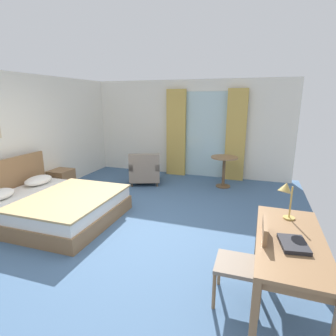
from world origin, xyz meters
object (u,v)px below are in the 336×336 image
desk_lamp (286,192)px  writing_desk (290,246)px  armchair_by_window (145,170)px  nightstand (62,180)px  bed (52,205)px  round_cafe_table (224,165)px  closed_book (293,244)px  desk_chair (248,259)px

desk_lamp → writing_desk: bearing=-81.6°
desk_lamp → armchair_by_window: (-2.90, 2.98, -0.78)m
nightstand → bed: bearing=-55.6°
armchair_by_window → round_cafe_table: size_ratio=1.37×
closed_book → armchair_by_window: 4.56m
bed → closed_book: bed is taller
desk_lamp → closed_book: (0.05, -0.47, -0.33)m
desk_lamp → armchair_by_window: bearing=134.2°
desk_chair → armchair_by_window: size_ratio=0.92×
desk_chair → closed_book: bearing=-12.9°
desk_lamp → round_cafe_table: desk_lamp is taller
desk_chair → armchair_by_window: desk_chair is taller
writing_desk → desk_lamp: bearing=98.4°
desk_lamp → armchair_by_window: size_ratio=0.48×
armchair_by_window → desk_chair: bearing=-52.5°
desk_chair → round_cafe_table: size_ratio=1.26×
nightstand → writing_desk: 5.06m
writing_desk → desk_chair: (-0.36, -0.07, -0.17)m
closed_book → round_cafe_table: bearing=97.0°
nightstand → desk_lamp: 4.94m
nightstand → desk_chair: bearing=-28.6°
closed_book → armchair_by_window: bearing=121.7°
desk_chair → closed_book: 0.47m
nightstand → desk_chair: desk_chair is taller
bed → desk_chair: (3.28, -0.97, 0.24)m
bed → round_cafe_table: bed is taller
closed_book → nightstand: bearing=143.7°
round_cafe_table → closed_book: bearing=-74.1°
writing_desk → armchair_by_window: 4.44m
nightstand → writing_desk: (4.53, -2.21, 0.43)m
bed → closed_book: bearing=-16.1°
desk_lamp → closed_book: desk_lamp is taller
nightstand → closed_book: bearing=-27.5°
nightstand → round_cafe_table: (3.46, 1.44, 0.29)m
writing_desk → bed: bearing=166.1°
desk_chair → round_cafe_table: (-0.71, 3.71, 0.04)m
writing_desk → closed_book: 0.19m
writing_desk → desk_lamp: (-0.05, 0.32, 0.43)m
bed → desk_chair: 3.43m
desk_chair → round_cafe_table: bearing=100.9°
bed → armchair_by_window: size_ratio=2.11×
closed_book → bed: bearing=155.0°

